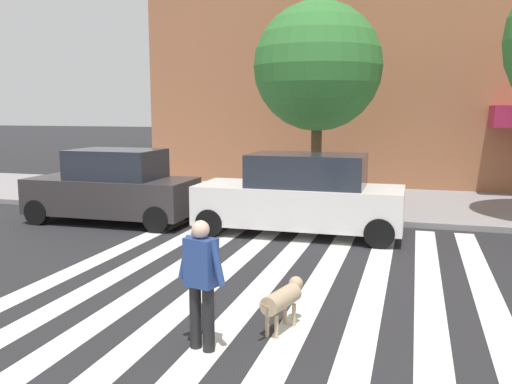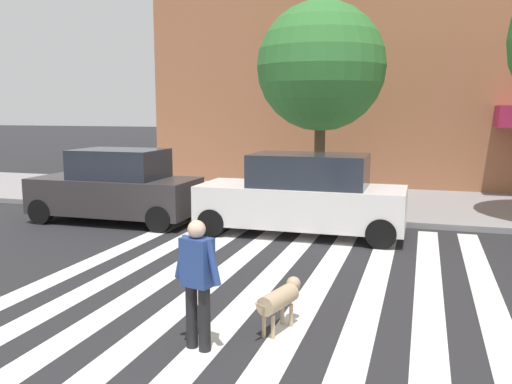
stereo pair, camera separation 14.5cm
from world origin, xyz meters
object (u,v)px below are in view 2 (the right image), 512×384
Objects in this scene: street_tree_nearest at (321,67)px; parked_car_near_curb at (116,188)px; dog_on_leash at (280,299)px; pedestrian_dog_walker at (197,277)px; parked_car_behind_first at (303,196)px.

parked_car_near_curb is at bearing -144.54° from street_tree_nearest.
street_tree_nearest is 9.89m from dog_on_leash.
parked_car_near_curb is 2.68× the size of pedestrian_dog_walker.
parked_car_near_curb is at bearing 180.00° from parked_car_behind_first.
parked_car_behind_first is 6.54m from pedestrian_dog_walker.
street_tree_nearest is at bearing 97.51° from dog_on_leash.
pedestrian_dog_walker reaches higher than dog_on_leash.
parked_car_near_curb is 4.05× the size of dog_on_leash.
dog_on_leash is (5.99, -5.67, -0.48)m from parked_car_near_curb.
parked_car_behind_first is 2.97× the size of pedestrian_dog_walker.
parked_car_near_curb is at bearing 128.32° from pedestrian_dog_walker.
dog_on_leash is (1.20, -9.08, -3.74)m from street_tree_nearest.
parked_car_behind_first is at bearing -0.00° from parked_car_near_curb.
parked_car_behind_first is 0.82× the size of street_tree_nearest.
parked_car_near_curb is 0.74× the size of street_tree_nearest.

